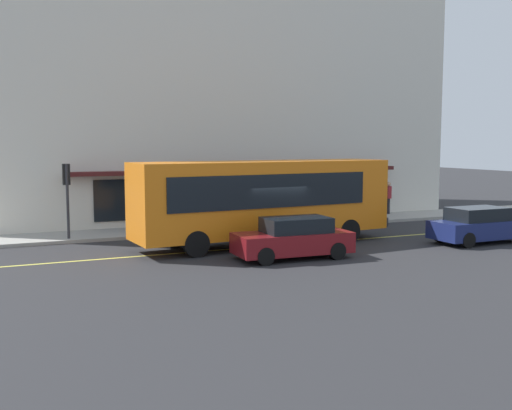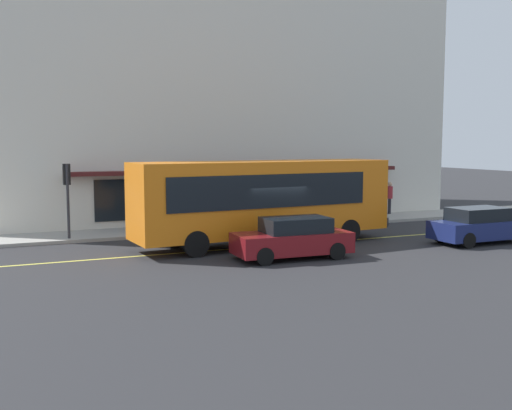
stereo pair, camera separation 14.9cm
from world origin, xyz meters
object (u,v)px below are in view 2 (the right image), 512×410
Objects in this scene: bus at (265,198)px; pedestrian_near_storefront at (232,207)px; car_maroon at (293,238)px; car_navy at (480,226)px; traffic_light at (67,183)px; pedestrian_at_corner at (390,195)px.

pedestrian_near_storefront is (0.18, 4.18, -0.82)m from bus.
car_navy is at bearing -1.00° from car_maroon.
traffic_light is (-7.39, 4.28, 0.55)m from bus.
car_navy is 2.34× the size of pedestrian_at_corner.
car_navy is (15.97, -7.49, -1.79)m from traffic_light.
bus reaches higher than traffic_light.
car_navy is at bearing -102.59° from pedestrian_at_corner.
car_maroon is 2.58× the size of pedestrian_near_storefront.
pedestrian_near_storefront is at bearing 86.57° from car_maroon.
car_navy is (8.84, -0.15, 0.00)m from car_maroon.
pedestrian_at_corner is (18.01, 1.64, -1.27)m from traffic_light.
bus is 8.56m from traffic_light.
traffic_light reaches higher than pedestrian_near_storefront.
bus is at bearing -30.10° from traffic_light.
bus is 4.27m from pedestrian_near_storefront.
pedestrian_at_corner is at bearing 9.44° from pedestrian_near_storefront.
pedestrian_at_corner is (2.04, 9.13, 0.52)m from car_navy.
pedestrian_at_corner is (10.88, 8.98, 0.52)m from car_maroon.
bus reaches higher than car_navy.
traffic_light is 18.12m from pedestrian_at_corner.
traffic_light reaches higher than pedestrian_at_corner.
pedestrian_at_corner reaches higher than car_maroon.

